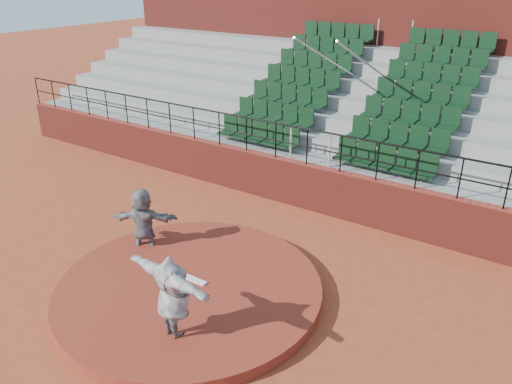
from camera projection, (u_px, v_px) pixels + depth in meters
ground at (190, 294)px, 10.46m from camera, size 90.00×90.00×0.00m
pitchers_mound at (190, 289)px, 10.41m from camera, size 5.50×5.50×0.25m
pitching_rubber at (194, 280)px, 10.47m from camera, size 0.60×0.15×0.03m
boundary_wall at (305, 186)px, 13.98m from camera, size 24.00×0.30×1.30m
wall_railing at (308, 139)px, 13.41m from camera, size 24.04×0.05×1.03m
seating_deck at (359, 127)px, 16.42m from camera, size 24.00×5.97×4.63m
press_box_facade at (407, 46)px, 18.53m from camera, size 24.00×3.00×7.10m
pitcher at (173, 296)px, 8.62m from camera, size 2.05×0.80×1.63m
fielder at (144, 222)px, 11.61m from camera, size 1.59×1.18×1.66m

